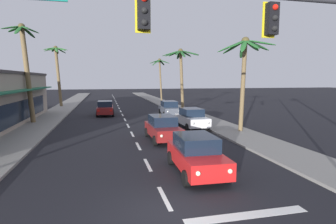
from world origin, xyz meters
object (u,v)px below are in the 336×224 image
(sedan_parked_nearest_kerb, at_px, (192,118))
(palm_left_third, at_px, (57,66))
(sedan_lead_at_stop_bar, at_px, (196,154))
(palm_right_farthest, at_px, (160,70))
(sedan_parked_mid_kerb, at_px, (169,108))
(palm_right_third, at_px, (181,66))
(sedan_third_in_queue, at_px, (163,128))
(sedan_oncoming_far, at_px, (105,108))
(traffic_signal_mast, at_px, (276,43))
(palm_right_second, at_px, (245,61))
(palm_left_second, at_px, (26,60))

(sedan_parked_nearest_kerb, xyz_separation_m, palm_left_third, (-13.93, 21.23, 5.27))
(sedan_lead_at_stop_bar, distance_m, palm_left_third, 34.15)
(palm_right_farthest, bearing_deg, sedan_parked_mid_kerb, -98.27)
(palm_right_third, bearing_deg, sedan_lead_at_stop_bar, -104.09)
(sedan_third_in_queue, xyz_separation_m, palm_right_third, (5.91, 16.46, 5.06))
(palm_right_third, bearing_deg, sedan_third_in_queue, -109.76)
(sedan_parked_nearest_kerb, distance_m, sedan_parked_mid_kerb, 8.10)
(sedan_oncoming_far, xyz_separation_m, sedan_parked_nearest_kerb, (7.22, -10.01, 0.00))
(traffic_signal_mast, distance_m, palm_right_third, 27.42)
(traffic_signal_mast, relative_size, palm_right_farthest, 1.45)
(sedan_third_in_queue, relative_size, sedan_oncoming_far, 1.00)
(sedan_third_in_queue, height_order, palm_right_second, palm_right_second)
(sedan_third_in_queue, bearing_deg, sedan_parked_mid_kerb, 74.64)
(palm_left_third, xyz_separation_m, palm_right_farthest, (16.70, 6.33, -0.22))
(palm_right_third, bearing_deg, palm_right_farthest, 89.03)
(sedan_oncoming_far, relative_size, palm_right_third, 0.55)
(palm_left_second, bearing_deg, palm_left_third, 89.13)
(palm_left_third, relative_size, palm_right_farthest, 1.14)
(palm_right_third, bearing_deg, palm_left_third, 151.79)
(sedan_third_in_queue, xyz_separation_m, palm_right_farthest, (6.17, 31.61, 5.05))
(sedan_third_in_queue, relative_size, palm_left_third, 0.50)
(palm_left_third, bearing_deg, traffic_signal_mast, -71.83)
(palm_right_second, relative_size, palm_right_third, 0.91)
(palm_right_farthest, bearing_deg, sedan_parked_nearest_kerb, -95.74)
(sedan_parked_nearest_kerb, bearing_deg, sedan_lead_at_stop_bar, -107.06)
(sedan_lead_at_stop_bar, bearing_deg, palm_right_third, 75.91)
(traffic_signal_mast, distance_m, palm_left_third, 37.72)
(sedan_parked_nearest_kerb, relative_size, palm_right_farthest, 0.56)
(sedan_third_in_queue, bearing_deg, sedan_lead_at_stop_bar, -89.28)
(traffic_signal_mast, bearing_deg, palm_right_farthest, 83.32)
(palm_right_second, bearing_deg, sedan_third_in_queue, -169.30)
(sedan_lead_at_stop_bar, relative_size, palm_right_second, 0.61)
(palm_left_second, xyz_separation_m, palm_right_second, (17.42, -8.25, -0.30))
(palm_right_second, bearing_deg, palm_left_second, 154.66)
(sedan_lead_at_stop_bar, distance_m, sedan_third_in_queue, 6.75)
(sedan_lead_at_stop_bar, xyz_separation_m, sedan_third_in_queue, (-0.08, 6.75, 0.00))
(sedan_third_in_queue, xyz_separation_m, palm_right_second, (6.65, 1.26, 4.71))
(sedan_oncoming_far, xyz_separation_m, palm_right_third, (9.73, 2.40, 5.06))
(traffic_signal_mast, bearing_deg, sedan_third_in_queue, 96.63)
(traffic_signal_mast, height_order, sedan_parked_nearest_kerb, traffic_signal_mast)
(sedan_oncoming_far, bearing_deg, sedan_lead_at_stop_bar, -79.38)
(sedan_parked_nearest_kerb, bearing_deg, sedan_parked_mid_kerb, 90.42)
(sedan_oncoming_far, distance_m, palm_right_second, 17.20)
(sedan_oncoming_far, bearing_deg, palm_right_third, 13.85)
(sedan_parked_nearest_kerb, relative_size, palm_left_third, 0.50)
(palm_right_farthest, bearing_deg, palm_right_second, -89.08)
(traffic_signal_mast, bearing_deg, palm_right_third, 80.16)
(sedan_lead_at_stop_bar, relative_size, palm_right_farthest, 0.57)
(palm_left_second, height_order, palm_right_farthest, palm_left_second)
(palm_left_third, distance_m, palm_right_farthest, 17.86)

